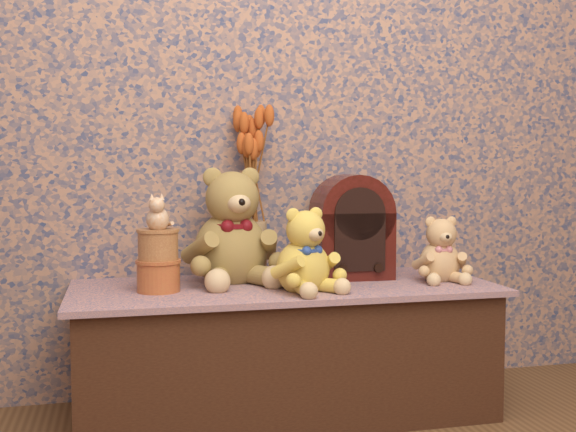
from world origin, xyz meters
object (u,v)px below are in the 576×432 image
cathedral_radio (351,226)px  teddy_small (440,246)px  teddy_medium (303,246)px  cat_figurine (158,211)px  ceramic_vase (250,250)px  biscuit_tin_lower (159,276)px  teddy_large (231,221)px

cathedral_radio → teddy_small: bearing=-25.1°
teddy_medium → teddy_small: (0.52, 0.08, -0.02)m
teddy_medium → cat_figurine: (-0.46, 0.10, 0.11)m
teddy_small → cat_figurine: cat_figurine is taller
ceramic_vase → cat_figurine: 0.43m
biscuit_tin_lower → teddy_medium: bearing=-12.1°
ceramic_vase → cat_figurine: bearing=-149.0°
ceramic_vase → cat_figurine: (-0.34, -0.20, 0.16)m
teddy_large → teddy_small: bearing=-19.1°
cathedral_radio → teddy_large: bearing=-179.5°
teddy_large → ceramic_vase: size_ratio=2.08×
teddy_large → teddy_small: (0.73, -0.15, -0.09)m
teddy_large → cat_figurine: 0.29m
cathedral_radio → biscuit_tin_lower: (-0.70, -0.13, -0.14)m
teddy_small → biscuit_tin_lower: size_ratio=1.77×
teddy_large → teddy_medium: (0.20, -0.23, -0.07)m
biscuit_tin_lower → cat_figurine: 0.21m
teddy_large → ceramic_vase: bearing=33.7°
teddy_medium → cat_figurine: size_ratio=2.43×
cathedral_radio → biscuit_tin_lower: bearing=-168.2°
cathedral_radio → ceramic_vase: (-0.36, 0.08, -0.08)m
biscuit_tin_lower → teddy_small: bearing=-1.0°
teddy_medium → cathedral_radio: cathedral_radio is taller
ceramic_vase → cathedral_radio: bearing=-12.3°
cat_figurine → teddy_small: bearing=6.4°
teddy_medium → ceramic_vase: teddy_medium is taller
ceramic_vase → biscuit_tin_lower: ceramic_vase is taller
ceramic_vase → biscuit_tin_lower: (-0.34, -0.20, -0.05)m
teddy_medium → teddy_small: size_ratio=1.19×
biscuit_tin_lower → teddy_large: bearing=27.3°
teddy_medium → biscuit_tin_lower: teddy_medium is taller
cathedral_radio → cat_figurine: bearing=-168.2°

